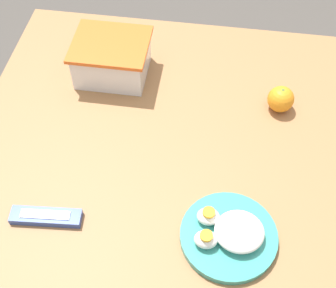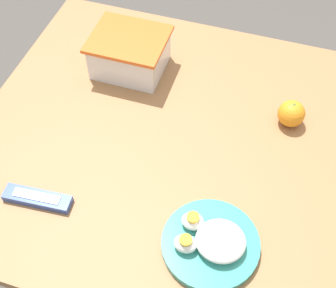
# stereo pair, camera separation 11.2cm
# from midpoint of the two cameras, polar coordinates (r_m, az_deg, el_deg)

# --- Properties ---
(ground_plane) EXTENTS (10.00, 10.00, 0.00)m
(ground_plane) POSITION_cam_midpoint_polar(r_m,az_deg,el_deg) (1.80, 0.83, -14.30)
(ground_plane) COLOR #4C4742
(table) EXTENTS (1.15, 0.91, 0.73)m
(table) POSITION_cam_midpoint_polar(r_m,az_deg,el_deg) (1.24, 1.17, -2.60)
(table) COLOR #996B42
(table) RESTS_ON ground_plane
(food_container) EXTENTS (0.20, 0.17, 0.11)m
(food_container) POSITION_cam_midpoint_polar(r_m,az_deg,el_deg) (1.31, -9.29, 9.93)
(food_container) COLOR white
(food_container) RESTS_ON table
(orange_fruit) EXTENTS (0.07, 0.07, 0.07)m
(orange_fruit) POSITION_cam_midpoint_polar(r_m,az_deg,el_deg) (1.23, 11.07, 5.24)
(orange_fruit) COLOR orange
(orange_fruit) RESTS_ON table
(rice_plate) EXTENTS (0.21, 0.21, 0.06)m
(rice_plate) POSITION_cam_midpoint_polar(r_m,az_deg,el_deg) (1.01, 4.32, -11.11)
(rice_plate) COLOR teal
(rice_plate) RESTS_ON table
(candy_bar) EXTENTS (0.16, 0.05, 0.02)m
(candy_bar) POSITION_cam_midpoint_polar(r_m,az_deg,el_deg) (1.08, -17.57, -8.65)
(candy_bar) COLOR #334C9E
(candy_bar) RESTS_ON table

